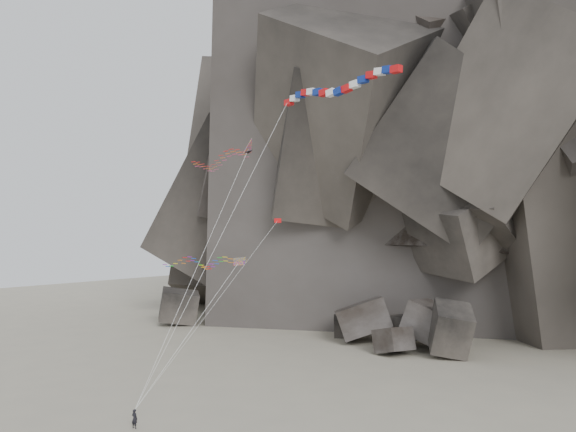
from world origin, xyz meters
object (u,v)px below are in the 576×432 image
Objects in this scene: banner_kite at (335,88)px; pennant_kite at (253,253)px; delta_kite at (216,160)px; kite_flyer at (135,417)px; parafoil_kite at (197,262)px.

banner_kite reaches higher than pennant_kite.
delta_kite is 0.88× the size of banner_kite.
parafoil_kite is at bearing -76.28° from kite_flyer.
delta_kite reaches higher than kite_flyer.
delta_kite reaches higher than pennant_kite.
delta_kite is 15.95m from pennant_kite.
parafoil_kite is (-0.33, -2.36, -10.65)m from delta_kite.
banner_kite is at bearing -24.93° from delta_kite.
pennant_kite reaches higher than parafoil_kite.
parafoil_kite is 0.84× the size of pennant_kite.
pennant_kite is (-5.96, -3.60, -13.83)m from banner_kite.
kite_flyer is 0.07× the size of delta_kite.
pennant_kite is at bearing -43.14° from parafoil_kite.
kite_flyer is at bearing -125.39° from banner_kite.
parafoil_kite is (-17.06, 1.06, -15.03)m from banner_kite.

